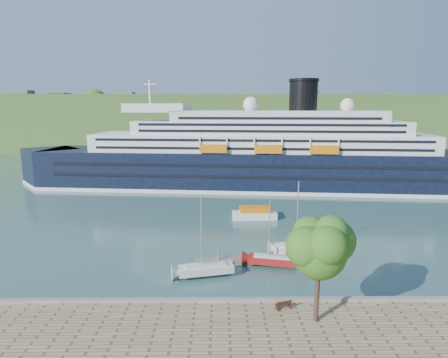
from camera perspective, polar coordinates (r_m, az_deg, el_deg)
ground at (r=37.57m, az=3.12°, el=-19.27°), size 400.00×400.00×0.00m
far_hillside at (r=177.55m, az=0.19°, el=8.70°), size 400.00×50.00×24.00m
quay_coping at (r=36.83m, az=3.16°, el=-17.88°), size 220.00×0.50×0.30m
cruise_ship at (r=87.77m, az=4.05°, el=6.77°), size 113.05×27.07×25.15m
park_bench at (r=35.85m, az=9.01°, el=-18.27°), size 1.61×0.99×0.96m
promenade_tree at (r=32.69m, az=14.18°, el=-12.58°), size 6.08×6.08×10.07m
floating_pontoon at (r=48.30m, az=5.90°, el=-11.91°), size 16.93×4.68×0.37m
sailboat_white_near at (r=42.09m, az=-2.81°, el=-9.21°), size 7.07×3.30×8.81m
sailboat_red at (r=44.99m, az=7.49°, el=-8.30°), size 6.65×3.08×8.29m
sailboat_white_far at (r=48.15m, az=11.71°, el=-6.41°), size 7.59×3.57×9.46m
tender_launch at (r=64.61m, az=4.66°, el=-5.14°), size 7.72×2.93×2.10m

